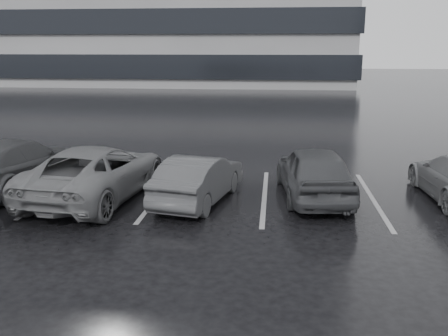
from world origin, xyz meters
name	(u,v)px	position (x,y,z in m)	size (l,w,h in m)	color
ground	(234,228)	(0.00, 0.00, 0.00)	(160.00, 160.00, 0.00)	black
car_main	(314,172)	(1.87, 2.50, 0.69)	(1.63, 4.05, 1.38)	black
car_west_a	(199,179)	(-1.06, 1.85, 0.60)	(1.27, 3.65, 1.20)	#2A2A2C
car_west_b	(96,172)	(-3.75, 1.89, 0.69)	(2.30, 4.98, 1.38)	#4E4E50
car_west_c	(16,164)	(-6.26, 2.50, 0.70)	(1.95, 4.80, 1.39)	black
stall_stripes	(212,194)	(-0.80, 2.50, 0.00)	(19.72, 5.00, 0.00)	#979799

